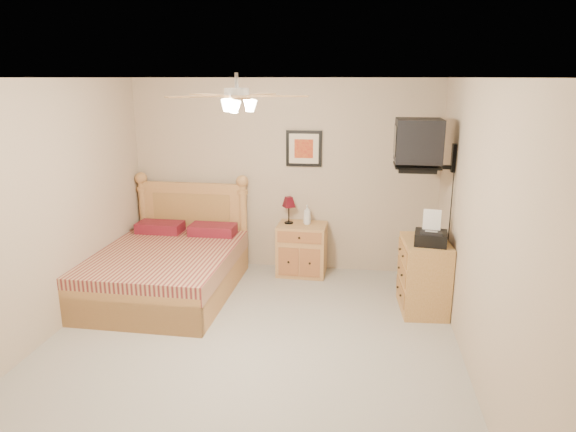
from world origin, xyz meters
The scene contains 17 objects.
floor centered at (0.00, 0.00, 0.00)m, with size 4.50×4.50×0.00m, color #9D988E.
ceiling centered at (0.00, 0.00, 2.50)m, with size 4.00×4.50×0.04m, color white.
wall_back centered at (0.00, 2.25, 1.25)m, with size 4.00×0.04×2.50m, color tan.
wall_front centered at (0.00, -2.25, 1.25)m, with size 4.00×0.04×2.50m, color tan.
wall_left centered at (-2.00, 0.00, 1.25)m, with size 0.04×4.50×2.50m, color tan.
wall_right centered at (2.00, 0.00, 1.25)m, with size 0.04×4.50×2.50m, color tan.
bed centered at (-1.23, 1.12, 0.64)m, with size 1.51×1.98×1.28m, color tan, non-canonical shape.
nightstand centered at (0.28, 2.00, 0.34)m, with size 0.62×0.46×0.67m, color #B27D45.
table_lamp centered at (0.10, 2.04, 0.85)m, with size 0.19×0.19×0.35m, color #500913, non-canonical shape.
lotion_bottle centered at (0.34, 2.03, 0.80)m, with size 0.10×0.10×0.25m, color silver.
framed_picture centered at (0.27, 2.23, 1.62)m, with size 0.46×0.04×0.46m, color black.
dresser centered at (1.73, 1.11, 0.40)m, with size 0.47×0.68×0.80m, color #A26E31.
fax_machine centered at (1.76, 1.00, 0.98)m, with size 0.33×0.35×0.35m, color black, non-canonical shape.
magazine_lower centered at (1.72, 1.39, 0.82)m, with size 0.22×0.29×0.03m, color #BFB59A.
magazine_upper centered at (1.73, 1.41, 0.84)m, with size 0.21×0.29×0.02m, color gray.
wall_tv centered at (1.75, 1.34, 1.81)m, with size 0.56×0.46×0.58m, color black, non-canonical shape.
ceiling_fan centered at (0.00, -0.20, 2.36)m, with size 1.14×1.14×0.28m, color silver, non-canonical shape.
Camera 1 is at (1.00, -4.30, 2.50)m, focal length 32.00 mm.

